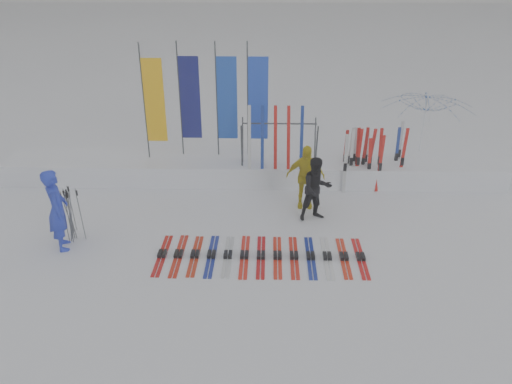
{
  "coord_description": "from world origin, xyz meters",
  "views": [
    {
      "loc": [
        0.47,
        -8.57,
        5.9
      ],
      "look_at": [
        0.2,
        1.6,
        1.0
      ],
      "focal_mm": 35.0,
      "sensor_mm": 36.0,
      "label": 1
    }
  ],
  "objects_px": {
    "person_yellow": "(305,177)",
    "tent_canopy": "(423,133)",
    "ski_rack": "(279,138)",
    "person_black": "(317,189)",
    "ski_row": "(261,256)",
    "person_blue": "(57,210)"
  },
  "relations": [
    {
      "from": "tent_canopy",
      "to": "ski_row",
      "type": "bearing_deg",
      "value": -133.83
    },
    {
      "from": "ski_rack",
      "to": "person_yellow",
      "type": "bearing_deg",
      "value": -63.75
    },
    {
      "from": "person_blue",
      "to": "ski_rack",
      "type": "bearing_deg",
      "value": -75.95
    },
    {
      "from": "person_yellow",
      "to": "ski_row",
      "type": "xyz_separation_m",
      "value": [
        -1.07,
        -2.42,
        -0.79
      ]
    },
    {
      "from": "person_blue",
      "to": "person_yellow",
      "type": "height_order",
      "value": "person_blue"
    },
    {
      "from": "person_blue",
      "to": "person_black",
      "type": "xyz_separation_m",
      "value": [
        5.66,
        1.46,
        -0.13
      ]
    },
    {
      "from": "person_yellow",
      "to": "tent_canopy",
      "type": "bearing_deg",
      "value": 36.17
    },
    {
      "from": "person_black",
      "to": "ski_row",
      "type": "xyz_separation_m",
      "value": [
        -1.3,
        -1.75,
        -0.76
      ]
    },
    {
      "from": "person_blue",
      "to": "ski_rack",
      "type": "distance_m",
      "value": 5.91
    },
    {
      "from": "ski_rack",
      "to": "ski_row",
      "type": "bearing_deg",
      "value": -96.45
    },
    {
      "from": "person_blue",
      "to": "ski_rack",
      "type": "relative_size",
      "value": 0.91
    },
    {
      "from": "person_blue",
      "to": "person_black",
      "type": "relative_size",
      "value": 1.16
    },
    {
      "from": "ski_row",
      "to": "person_black",
      "type": "bearing_deg",
      "value": 53.46
    },
    {
      "from": "person_blue",
      "to": "person_yellow",
      "type": "bearing_deg",
      "value": -90.35
    },
    {
      "from": "person_black",
      "to": "person_yellow",
      "type": "xyz_separation_m",
      "value": [
        -0.23,
        0.66,
        0.03
      ]
    },
    {
      "from": "person_yellow",
      "to": "person_black",
      "type": "bearing_deg",
      "value": -68.85
    },
    {
      "from": "person_yellow",
      "to": "ski_rack",
      "type": "xyz_separation_m",
      "value": [
        -0.65,
        1.32,
        0.56
      ]
    },
    {
      "from": "person_yellow",
      "to": "ski_rack",
      "type": "relative_size",
      "value": 0.81
    },
    {
      "from": "person_black",
      "to": "person_yellow",
      "type": "bearing_deg",
      "value": 90.55
    },
    {
      "from": "person_black",
      "to": "ski_row",
      "type": "height_order",
      "value": "person_black"
    },
    {
      "from": "tent_canopy",
      "to": "ski_rack",
      "type": "relative_size",
      "value": 1.3
    },
    {
      "from": "ski_rack",
      "to": "person_black",
      "type": "bearing_deg",
      "value": -66.12
    }
  ]
}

